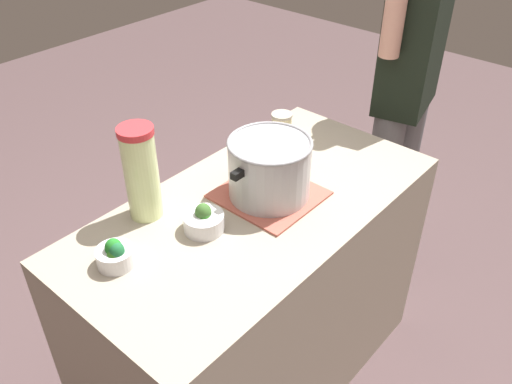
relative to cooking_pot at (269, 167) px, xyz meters
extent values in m
plane|color=#564243|center=(-0.07, 0.00, -0.99)|extent=(8.00, 8.00, 0.00)
cube|color=#A39783|center=(-0.07, 0.00, -0.55)|extent=(1.30, 0.66, 0.88)
cube|color=#B55A4B|center=(0.00, 0.00, -0.11)|extent=(0.30, 0.31, 0.01)
cylinder|color=#B7B7BC|center=(0.00, 0.00, -0.01)|extent=(0.27, 0.27, 0.20)
torus|color=#99999E|center=(0.00, 0.00, 0.09)|extent=(0.27, 0.27, 0.01)
cube|color=black|center=(-0.15, 0.00, 0.05)|extent=(0.04, 0.02, 0.02)
cube|color=black|center=(0.15, 0.00, 0.05)|extent=(0.04, 0.02, 0.02)
cylinder|color=#DFF1A5|center=(-0.33, 0.23, 0.03)|extent=(0.11, 0.11, 0.29)
cylinder|color=red|center=(-0.33, 0.23, 0.19)|extent=(0.11, 0.11, 0.02)
ellipsoid|color=yellow|center=(-0.32, 0.23, 0.04)|extent=(0.04, 0.04, 0.01)
cylinder|color=beige|center=(0.30, 0.19, -0.05)|extent=(0.08, 0.08, 0.12)
cylinder|color=#B2AD99|center=(0.30, 0.19, 0.01)|extent=(0.08, 0.08, 0.01)
cylinder|color=silver|center=(-0.27, 0.03, -0.08)|extent=(0.13, 0.13, 0.05)
ellipsoid|color=#347E26|center=(-0.27, 0.03, -0.06)|extent=(0.04, 0.04, 0.04)
ellipsoid|color=#3D6A2C|center=(-0.26, 0.04, -0.05)|extent=(0.05, 0.05, 0.06)
cylinder|color=silver|center=(-0.54, 0.11, -0.09)|extent=(0.11, 0.11, 0.05)
ellipsoid|color=#347722|center=(-0.55, 0.10, -0.06)|extent=(0.04, 0.04, 0.04)
ellipsoid|color=#217924|center=(-0.54, 0.11, -0.05)|extent=(0.05, 0.05, 0.06)
ellipsoid|color=#1E6535|center=(-0.54, 0.10, -0.05)|extent=(0.05, 0.05, 0.05)
cylinder|color=silver|center=(0.15, 0.22, -0.09)|extent=(0.11, 0.11, 0.04)
ellipsoid|color=#358023|center=(0.15, 0.20, -0.07)|extent=(0.04, 0.04, 0.04)
ellipsoid|color=#32712E|center=(0.15, 0.20, -0.07)|extent=(0.05, 0.05, 0.05)
cylinder|color=slate|center=(0.81, -0.01, -0.56)|extent=(0.14, 0.14, 0.88)
cylinder|color=slate|center=(1.01, -0.01, -0.56)|extent=(0.14, 0.14, 0.88)
cube|color=black|center=(0.91, -0.01, 0.18)|extent=(0.38, 0.27, 0.59)
cylinder|color=#DDA08A|center=(0.70, -0.01, 0.32)|extent=(0.08, 0.08, 0.30)
camera|label=1|loc=(-1.13, -0.93, 0.95)|focal=37.83mm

